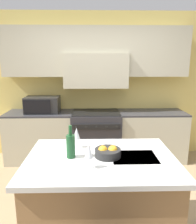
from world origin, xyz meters
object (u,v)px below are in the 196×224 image
Objects in this scene: fruit_bowl at (108,152)px; range_stove at (96,136)px; wine_bottle at (71,145)px; wine_glass_far at (77,134)px; microwave at (43,105)px; wine_glass_near at (89,152)px.

range_stove is at bearing 92.41° from fruit_bowl.
wine_bottle reaches higher than fruit_bowl.
fruit_bowl is at bearing 1.33° from wine_bottle.
range_stove is 4.23× the size of wine_glass_far.
wine_glass_near is (0.86, -2.16, 0.02)m from microwave.
wine_bottle is 1.26× the size of fruit_bowl.
fruit_bowl is (1.04, -1.93, -0.09)m from microwave.
range_stove is 2.23m from wine_glass_near.
wine_glass_near is at bearing -127.80° from fruit_bowl.
range_stove is 1.13m from microwave.
wine_glass_far is (0.04, 0.24, 0.03)m from wine_bottle.
wine_glass_near is 0.88× the size of fruit_bowl.
range_stove is 3.73× the size of fruit_bowl.
wine_bottle reaches higher than wine_glass_near.
wine_bottle is 0.36m from fruit_bowl.
microwave is 1.85m from wine_glass_far.
wine_glass_near is at bearing -92.53° from range_stove.
microwave is 2.06m from wine_bottle.
wine_glass_near is at bearing -51.45° from wine_bottle.
wine_bottle is at bearing -97.93° from range_stove.
wine_glass_far is at bearing -97.76° from range_stove.
wine_bottle is (-0.27, -1.92, 0.58)m from range_stove.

